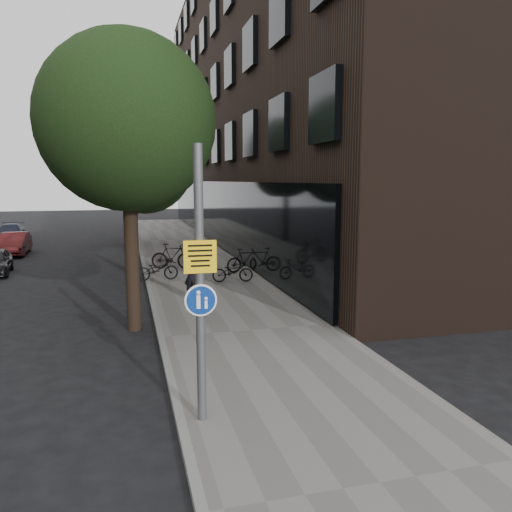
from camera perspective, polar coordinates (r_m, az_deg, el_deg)
name	(u,v)px	position (r m, az deg, el deg)	size (l,w,h in m)	color
ground	(281,388)	(9.76, 2.89, -14.81)	(120.00, 120.00, 0.00)	black
sidewalk	(208,281)	(19.15, -5.47, -2.88)	(4.50, 60.00, 0.12)	slate
curb_edge	(148,284)	(18.93, -12.21, -3.17)	(0.15, 60.00, 0.13)	slate
building_right_dark_brick	(306,98)	(32.92, 5.69, 17.58)	(12.00, 40.00, 18.00)	black
street_tree_near	(130,131)	(13.22, -14.19, 13.73)	(4.40, 4.40, 7.50)	black
street_tree_mid	(128,150)	(21.70, -14.46, 11.66)	(5.00, 5.00, 7.80)	black
street_tree_far	(126,159)	(30.69, -14.58, 10.70)	(5.00, 5.00, 7.80)	black
signpost	(200,285)	(7.68, -6.42, -3.37)	(0.50, 0.14, 4.30)	#595B5E
pedestrian	(193,275)	(15.94, -7.25, -2.15)	(0.58, 0.38, 1.58)	black
parked_bike_facade_near	(233,271)	(18.60, -2.69, -1.76)	(0.53, 1.51, 0.80)	black
parked_bike_facade_far	(245,260)	(20.56, -1.22, -0.48)	(0.46, 1.64, 0.99)	black
parked_bike_curb_near	(157,269)	(19.22, -11.26, -1.51)	(0.56, 1.59, 0.84)	black
parked_bike_curb_far	(172,256)	(21.54, -9.52, -0.03)	(0.52, 1.83, 1.10)	black
parked_car_mid	(15,244)	(29.02, -25.88, 1.28)	(1.23, 3.54, 1.17)	maroon
parked_car_far	(10,233)	(35.15, -26.25, 2.38)	(1.60, 3.94, 1.14)	black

